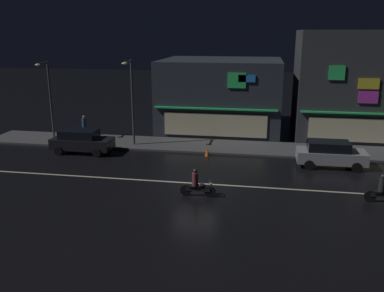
% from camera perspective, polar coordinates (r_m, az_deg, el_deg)
% --- Properties ---
extents(ground_plane, '(140.00, 140.00, 0.00)m').
position_cam_1_polar(ground_plane, '(23.48, 0.38, -5.25)').
color(ground_plane, black).
extents(lane_divider_stripe, '(33.70, 0.16, 0.01)m').
position_cam_1_polar(lane_divider_stripe, '(23.48, 0.38, -5.23)').
color(lane_divider_stripe, beige).
rests_on(lane_divider_stripe, ground).
extents(sidewalk_far, '(35.47, 3.73, 0.14)m').
position_cam_1_polar(sidewalk_far, '(30.79, 2.77, -0.03)').
color(sidewalk_far, '#4C4C4F').
rests_on(sidewalk_far, ground).
extents(storefront_left_block, '(10.17, 9.06, 6.12)m').
position_cam_1_polar(storefront_left_block, '(36.32, 4.09, 7.17)').
color(storefront_left_block, '#2D333D').
rests_on(storefront_left_block, ground).
extents(storefront_center_block, '(8.74, 7.09, 8.54)m').
position_cam_1_polar(storefront_center_block, '(35.70, 21.37, 7.96)').
color(storefront_center_block, '#383A3F').
rests_on(storefront_center_block, ground).
extents(streetlamp_west, '(0.44, 1.64, 6.05)m').
position_cam_1_polar(streetlamp_west, '(34.25, -19.42, 7.04)').
color(streetlamp_west, '#47494C').
rests_on(streetlamp_west, sidewalk_far).
extents(streetlamp_mid, '(0.44, 1.64, 6.32)m').
position_cam_1_polar(streetlamp_mid, '(30.36, -8.48, 7.03)').
color(streetlamp_mid, '#47494C').
rests_on(streetlamp_mid, sidewalk_far).
extents(pedestrian_on_sidewalk, '(0.36, 0.36, 1.92)m').
position_cam_1_polar(pedestrian_on_sidewalk, '(33.35, -14.77, 2.40)').
color(pedestrian_on_sidewalk, '#334766').
rests_on(pedestrian_on_sidewalk, sidewalk_far).
extents(parked_car_near_kerb, '(4.30, 1.98, 1.67)m').
position_cam_1_polar(parked_car_near_kerb, '(30.23, -15.17, 0.70)').
color(parked_car_near_kerb, black).
rests_on(parked_car_near_kerb, ground).
extents(parked_car_trailing, '(4.30, 1.98, 1.67)m').
position_cam_1_polar(parked_car_trailing, '(27.57, 18.76, -1.01)').
color(parked_car_trailing, '#9EA0A5').
rests_on(parked_car_trailing, ground).
extents(motorcycle_lead, '(1.90, 0.60, 1.52)m').
position_cam_1_polar(motorcycle_lead, '(22.86, 25.16, -5.70)').
color(motorcycle_lead, black).
rests_on(motorcycle_lead, ground).
extents(motorcycle_opposite_lane, '(1.90, 0.60, 1.52)m').
position_cam_1_polar(motorcycle_opposite_lane, '(21.48, 0.70, -5.48)').
color(motorcycle_opposite_lane, black).
rests_on(motorcycle_opposite_lane, ground).
extents(traffic_cone, '(0.36, 0.36, 0.55)m').
position_cam_1_polar(traffic_cone, '(28.54, 2.16, -0.86)').
color(traffic_cone, orange).
rests_on(traffic_cone, ground).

